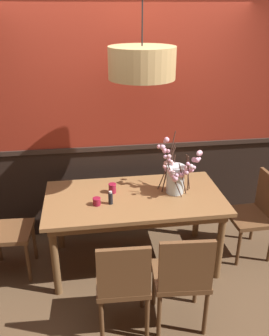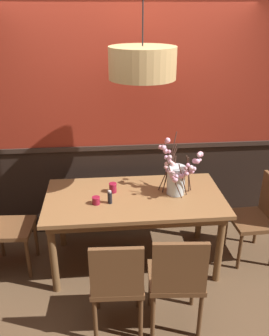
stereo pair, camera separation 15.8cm
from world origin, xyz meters
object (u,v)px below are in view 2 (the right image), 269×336
chair_head_west_end (2,224)px  condiment_bottle (110,197)px  chair_near_side_right (177,277)px  vase_with_blossoms (176,177)px  candle_holder_nearer_center (96,200)px  chair_far_side_left (107,181)px  chair_head_east_end (259,214)px  candle_holder_nearer_edge (113,188)px  chair_near_side_left (117,281)px  dining_table (134,204)px  pendant_lamp (142,63)px

chair_head_west_end → condiment_bottle: bearing=-7.7°
chair_near_side_right → vase_with_blossoms: vase_with_blossoms is taller
chair_head_west_end → candle_holder_nearer_center: chair_head_west_end is taller
chair_far_side_left → chair_head_east_end: chair_far_side_left is taller
condiment_bottle → chair_far_side_left: bearing=90.8°
chair_head_east_end → candle_holder_nearer_edge: 1.53m
chair_head_west_end → chair_near_side_left: bearing=-39.7°
chair_near_side_left → condiment_bottle: 0.82m
dining_table → chair_head_west_end: (-1.30, 0.03, -0.17)m
candle_holder_nearer_edge → chair_near_side_right: bearing=-65.1°
dining_table → vase_with_blossoms: 0.49m
dining_table → chair_near_side_left: size_ratio=1.90×
dining_table → chair_far_side_left: 0.88m
chair_head_west_end → vase_with_blossoms: bearing=-0.3°
chair_head_west_end → candle_holder_nearer_center: (0.93, -0.15, 0.30)m
dining_table → chair_near_side_right: (0.25, -0.88, -0.16)m
chair_head_east_end → candle_holder_nearer_edge: chair_head_east_end is taller
chair_head_west_end → condiment_bottle: size_ratio=7.02×
dining_table → pendant_lamp: 1.33m
dining_table → condiment_bottle: (-0.24, -0.11, 0.15)m
dining_table → pendant_lamp: pendant_lamp is taller
vase_with_blossoms → pendant_lamp: bearing=172.0°
chair_head_east_end → condiment_bottle: 1.57m
chair_far_side_left → candle_holder_nearer_center: chair_far_side_left is taller
chair_far_side_left → candle_holder_nearer_edge: size_ratio=10.03×
chair_head_west_end → vase_with_blossoms: 1.76m
chair_near_side_left → chair_head_east_end: chair_near_side_left is taller
chair_near_side_right → candle_holder_nearer_center: size_ratio=12.12×
candle_holder_nearer_edge → dining_table: bearing=-27.2°
chair_far_side_left → condiment_bottle: 0.99m
chair_head_west_end → chair_far_side_left: bearing=37.5°
chair_head_west_end → candle_holder_nearer_center: bearing=-8.9°
chair_near_side_right → chair_head_east_end: (1.04, 0.87, -0.02)m
condiment_bottle → pendant_lamp: 1.24m
chair_near_side_left → vase_with_blossoms: 1.17m
vase_with_blossoms → condiment_bottle: 0.67m
chair_head_east_end → chair_head_west_end: size_ratio=0.99×
chair_near_side_left → condiment_bottle: (-0.03, 0.76, 0.32)m
candle_holder_nearer_edge → condiment_bottle: condiment_bottle is taller
candle_holder_nearer_center → candle_holder_nearer_edge: (0.16, 0.22, 0.01)m
chair_far_side_left → chair_near_side_left: (0.04, -1.70, -0.02)m
chair_near_side_right → candle_holder_nearer_center: (-0.62, 0.77, 0.29)m
condiment_bottle → chair_near_side_right: bearing=-57.4°
dining_table → vase_with_blossoms: (0.41, 0.02, 0.27)m
chair_head_east_end → candle_holder_nearer_center: bearing=-176.5°
candle_holder_nearer_center → dining_table: bearing=16.9°
dining_table → chair_near_side_right: bearing=-74.0°
dining_table → pendant_lamp: (0.07, 0.07, 1.33)m
chair_far_side_left → dining_table: bearing=-73.0°
chair_far_side_left → chair_near_side_right: chair_far_side_left is taller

